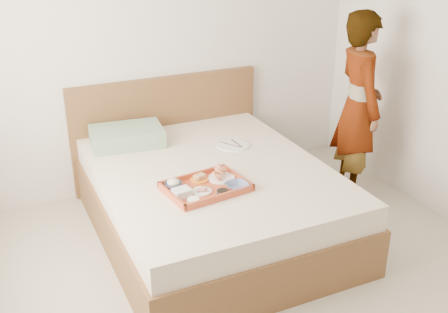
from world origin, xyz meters
name	(u,v)px	position (x,y,z in m)	size (l,w,h in m)	color
ground	(278,312)	(0.00, 0.00, 0.00)	(3.50, 4.00, 0.01)	beige
wall_back	(160,34)	(0.00, 2.00, 1.30)	(3.50, 0.01, 2.60)	silver
bed	(212,200)	(0.01, 1.00, 0.27)	(1.65, 2.00, 0.53)	brown
headboard	(167,130)	(0.01, 1.97, 0.47)	(1.65, 0.06, 0.95)	brown
pillow	(127,136)	(-0.42, 1.69, 0.60)	(0.55, 0.38, 0.13)	#8AA782
tray	(206,186)	(-0.16, 0.71, 0.55)	(0.52, 0.38, 0.05)	#B74124
prawn_plate	(221,178)	(-0.01, 0.79, 0.55)	(0.18, 0.18, 0.01)	white
navy_bowl_big	(237,186)	(0.02, 0.61, 0.56)	(0.15, 0.15, 0.04)	navy
sauce_dish	(223,192)	(-0.10, 0.58, 0.56)	(0.08, 0.08, 0.03)	black
meat_plate	(202,191)	(-0.21, 0.66, 0.55)	(0.13, 0.13, 0.01)	white
bread_plate	(199,180)	(-0.16, 0.83, 0.55)	(0.13, 0.13, 0.01)	orange
salad_bowl	(173,185)	(-0.35, 0.80, 0.56)	(0.12, 0.12, 0.04)	navy
plastic_tub	(182,192)	(-0.34, 0.67, 0.57)	(0.11, 0.09, 0.05)	silver
cheese_round	(193,200)	(-0.31, 0.56, 0.56)	(0.08, 0.08, 0.03)	white
dinner_plate	(233,145)	(0.33, 1.30, 0.54)	(0.26, 0.26, 0.01)	white
person	(358,107)	(1.33, 1.08, 0.77)	(0.56, 0.37, 1.54)	silver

